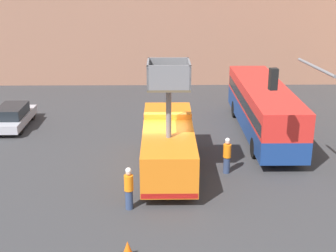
# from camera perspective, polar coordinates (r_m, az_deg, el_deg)

# --- Properties ---
(ground_plane) EXTENTS (120.00, 120.00, 0.00)m
(ground_plane) POSITION_cam_1_polar(r_m,az_deg,el_deg) (23.65, -0.75, -4.93)
(ground_plane) COLOR #333335
(utility_truck) EXTENTS (2.43, 7.36, 5.69)m
(utility_truck) POSITION_cam_1_polar(r_m,az_deg,el_deg) (22.57, 0.03, -2.19)
(utility_truck) COLOR orange
(utility_truck) RESTS_ON ground_plane
(city_bus) EXTENTS (2.48, 11.31, 3.02)m
(city_bus) POSITION_cam_1_polar(r_m,az_deg,el_deg) (28.01, 11.51, 2.41)
(city_bus) COLOR navy
(city_bus) RESTS_ON ground_plane
(traffic_light_pole) EXTENTS (3.78, 3.52, 5.92)m
(traffic_light_pole) POSITION_cam_1_polar(r_m,az_deg,el_deg) (20.85, 18.29, 2.56)
(traffic_light_pole) COLOR slate
(traffic_light_pole) RESTS_ON ground_plane
(road_worker_near_truck) EXTENTS (0.38, 0.38, 1.86)m
(road_worker_near_truck) POSITION_cam_1_polar(r_m,az_deg,el_deg) (19.39, -4.79, -7.58)
(road_worker_near_truck) COLOR navy
(road_worker_near_truck) RESTS_ON ground_plane
(road_worker_directing) EXTENTS (0.38, 0.38, 1.81)m
(road_worker_directing) POSITION_cam_1_polar(r_m,az_deg,el_deg) (22.76, 7.20, -3.60)
(road_worker_directing) COLOR navy
(road_worker_directing) RESTS_ON ground_plane
(traffic_cone_near_truck) EXTENTS (0.55, 0.55, 0.63)m
(traffic_cone_near_truck) POSITION_cam_1_polar(r_m,az_deg,el_deg) (16.73, -4.93, -14.81)
(traffic_cone_near_truck) COLOR black
(traffic_cone_near_truck) RESTS_ON ground_plane
(parked_car_curbside) EXTENTS (1.74, 4.54, 1.42)m
(parked_car_curbside) POSITION_cam_1_polar(r_m,az_deg,el_deg) (30.61, -18.35, 1.14)
(parked_car_curbside) COLOR #A8A8B2
(parked_car_curbside) RESTS_ON ground_plane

